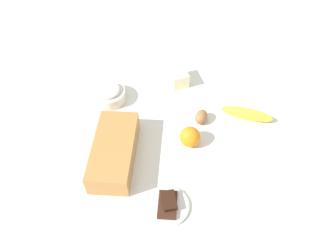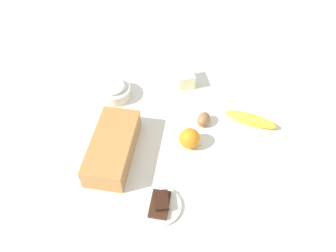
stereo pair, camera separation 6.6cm
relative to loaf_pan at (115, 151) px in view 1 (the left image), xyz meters
The scene contains 8 objects.
ground_plane 0.21m from the loaf_pan, 58.49° to the right, with size 2.40×2.40×0.02m, color silver.
loaf_pan is the anchor object (origin of this frame).
flour_bowl 0.28m from the loaf_pan, 10.12° to the left, with size 0.12×0.12×0.07m.
banana 0.50m from the loaf_pan, 68.95° to the right, with size 0.19×0.04×0.04m, color yellow.
orange_fruit 0.26m from the loaf_pan, 76.02° to the right, with size 0.07×0.07×0.07m, color orange.
butter_block 0.43m from the loaf_pan, 30.38° to the right, with size 0.09×0.06×0.06m, color #F4EDB2.
egg_near_butter 0.34m from the loaf_pan, 61.18° to the right, with size 0.05×0.05×0.06m, color #9B683F.
chocolate_plate 0.25m from the loaf_pan, 135.17° to the right, with size 0.13×0.13×0.03m.
Camera 1 is at (-0.73, 0.00, 0.92)m, focal length 35.04 mm.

